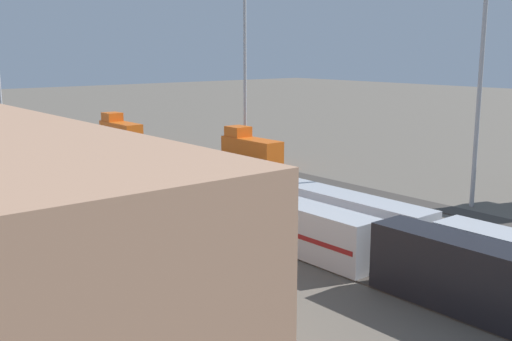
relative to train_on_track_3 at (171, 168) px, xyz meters
The scene contains 12 objects.
ground_plane 5.65m from the train_on_track_3, 108.81° to the right, with size 400.00×400.00×0.00m, color #60594F.
track_bed_0 15.22m from the train_on_track_3, 96.48° to the right, with size 140.00×2.80×0.12m, color #3D3833.
track_bed_1 10.33m from the train_on_track_3, 99.67° to the right, with size 140.00×2.80×0.12m, color #4C443D.
track_bed_2 5.63m from the train_on_track_3, 108.81° to the right, with size 140.00×2.80×0.12m, color #4C443D.
track_bed_3 2.58m from the train_on_track_3, behind, with size 140.00×2.80×0.12m, color #3D3833.
track_bed_4 5.63m from the train_on_track_3, 108.81° to the left, with size 140.00×2.80×0.12m, color #3D3833.
train_on_track_3 is the anchor object (origin of this frame).
train_on_track_1 33.99m from the train_on_track_3, 17.11° to the right, with size 10.00×3.00×5.00m.
train_on_track_4 6.02m from the train_on_track_3, 56.12° to the left, with size 114.80×3.06×4.40m.
train_on_track_0 15.46m from the train_on_track_3, 75.94° to the right, with size 10.00×3.00×5.00m.
light_mast_0 36.71m from the train_on_track_3, 146.91° to the right, with size 2.80×0.70×26.66m.
light_mast_2 24.78m from the train_on_track_3, 64.81° to the right, with size 2.80×0.70×26.93m.
Camera 1 is at (-58.88, 41.54, 15.56)m, focal length 42.74 mm.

